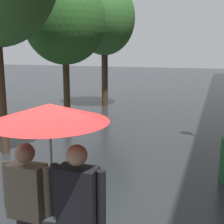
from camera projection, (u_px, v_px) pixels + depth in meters
The scene contains 3 objects.
street_tree_1 at pixel (65, 21), 10.01m from camera, with size 2.70×2.70×4.91m.
street_tree_2 at pixel (104, 19), 13.23m from camera, with size 2.66×2.66×5.46m.
couple_under_umbrella at pixel (51, 166), 3.09m from camera, with size 1.19×1.19×2.04m.
Camera 1 is at (2.19, -2.97, 2.57)m, focal length 49.09 mm.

